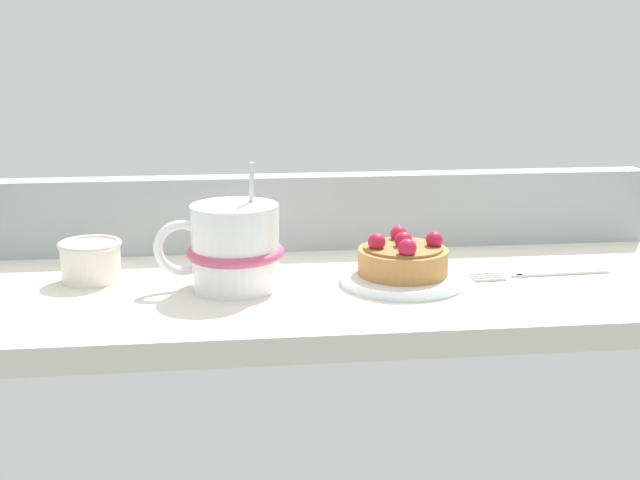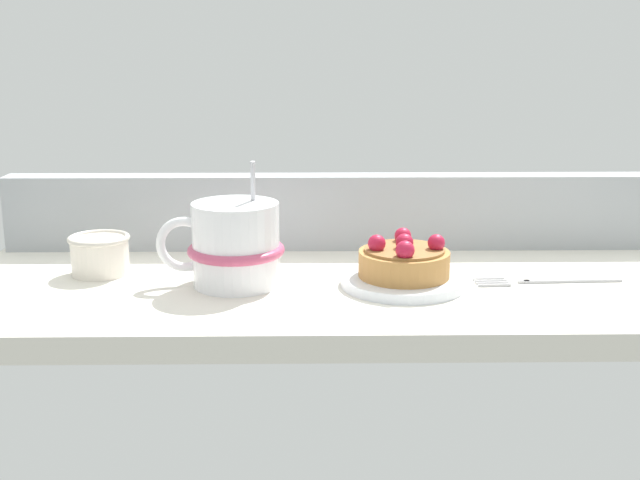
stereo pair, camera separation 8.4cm
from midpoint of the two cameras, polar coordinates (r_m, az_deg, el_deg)
The scene contains 7 objects.
ground_plane at distance 87.79cm, azimuth 4.42°, elevation -3.77°, with size 83.52×33.02×2.63cm, color silver.
window_rail_back at distance 100.37cm, azimuth 3.73°, elevation 1.99°, with size 81.85×3.77×9.18cm, color #9EA3A8.
dessert_plate at distance 86.36cm, azimuth 8.71°, elevation -2.94°, with size 13.24×13.24×1.08cm.
raspberry_tart at distance 85.71cm, azimuth 8.77°, elevation -1.48°, with size 9.60×9.60×4.66cm.
coffee_mug at distance 84.84cm, azimuth -3.27°, elevation -0.38°, with size 13.55×10.26×13.21cm.
dessert_fork at distance 91.10cm, azimuth 18.28°, elevation -2.73°, with size 16.05×2.60×0.60cm.
sugar_bowl at distance 91.39cm, azimuth -12.76°, elevation -0.98°, with size 6.77×6.77×4.40cm.
Camera 2 is at (-3.81, -83.51, 25.43)cm, focal length 45.35 mm.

